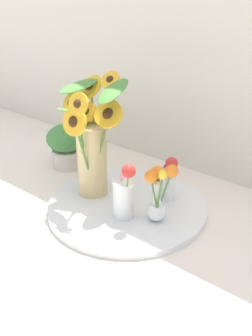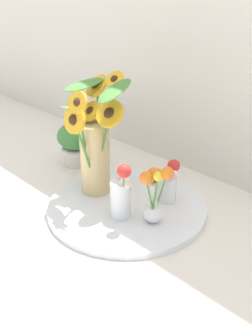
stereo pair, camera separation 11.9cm
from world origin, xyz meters
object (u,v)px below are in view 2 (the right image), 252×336
serving_tray (126,206)px  mason_jar_sunflowers (95,142)px  vase_small_center (122,193)px  potted_plant (76,142)px  vase_small_back (169,182)px  vase_bulb_right (154,194)px

serving_tray → mason_jar_sunflowers: size_ratio=1.28×
vase_small_center → potted_plant: (-0.42, 0.16, -0.01)m
potted_plant → serving_tray: bearing=-15.1°
potted_plant → vase_small_center: bearing=-21.2°
serving_tray → potted_plant: bearing=164.9°
potted_plant → vase_small_back: bearing=0.8°
serving_tray → mason_jar_sunflowers: bearing=-174.1°
mason_jar_sunflowers → vase_bulb_right: (0.26, -0.00, -0.08)m
vase_bulb_right → vase_small_center: bearing=-152.2°
mason_jar_sunflowers → vase_bulb_right: 0.27m
vase_bulb_right → potted_plant: size_ratio=1.14×
vase_small_center → potted_plant: bearing=158.8°
vase_bulb_right → vase_small_back: vase_bulb_right is taller
vase_small_center → vase_bulb_right: 0.10m
vase_bulb_right → vase_small_back: bearing=111.5°
vase_small_center → vase_small_back: bearing=77.5°
mason_jar_sunflowers → vase_small_center: (0.17, -0.05, -0.10)m
vase_bulb_right → vase_small_back: size_ratio=1.39×
serving_tray → potted_plant: (-0.38, 0.10, 0.08)m
vase_small_center → vase_small_back: 0.17m
vase_small_back → potted_plant: (-0.46, -0.01, 0.00)m
vase_bulb_right → potted_plant: 0.52m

